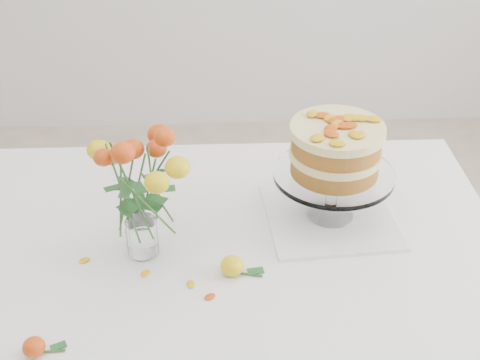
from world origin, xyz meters
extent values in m
cube|color=tan|center=(0.00, 0.00, 0.73)|extent=(1.40, 0.90, 0.04)
cylinder|color=tan|center=(-0.62, 0.37, 0.35)|extent=(0.06, 0.06, 0.71)
cylinder|color=tan|center=(0.62, 0.37, 0.35)|extent=(0.06, 0.06, 0.71)
cube|color=white|center=(0.00, 0.00, 0.75)|extent=(1.42, 0.92, 0.01)
cube|color=white|center=(0.00, 0.46, 0.65)|extent=(1.42, 0.01, 0.20)
cube|color=white|center=(0.31, 0.09, 0.76)|extent=(0.33, 0.33, 0.01)
cylinder|color=white|center=(0.31, 0.09, 0.83)|extent=(0.03, 0.03, 0.09)
cylinder|color=white|center=(0.31, 0.09, 0.88)|extent=(0.29, 0.29, 0.01)
cylinder|color=#9B5C23|center=(0.31, 0.09, 0.91)|extent=(0.25, 0.25, 0.04)
cylinder|color=beige|center=(0.31, 0.09, 0.94)|extent=(0.26, 0.26, 0.02)
cylinder|color=#9B5C23|center=(0.31, 0.09, 0.97)|extent=(0.25, 0.25, 0.04)
cylinder|color=beige|center=(0.31, 0.09, 1.00)|extent=(0.26, 0.26, 0.02)
cylinder|color=white|center=(-0.13, -0.03, 0.76)|extent=(0.06, 0.06, 0.01)
cylinder|color=white|center=(-0.13, -0.03, 0.80)|extent=(0.07, 0.07, 0.08)
ellipsoid|color=yellow|center=(0.07, -0.11, 0.78)|extent=(0.05, 0.05, 0.04)
cylinder|color=#2E5A24|center=(0.10, -0.11, 0.76)|extent=(0.06, 0.02, 0.01)
ellipsoid|color=#B92109|center=(-0.31, -0.32, 0.77)|extent=(0.04, 0.04, 0.04)
cylinder|color=#2E5A24|center=(-0.28, -0.32, 0.76)|extent=(0.05, 0.01, 0.00)
ellipsoid|color=gold|center=(-0.12, -0.10, 0.76)|extent=(0.03, 0.02, 0.00)
ellipsoid|color=gold|center=(-0.02, -0.14, 0.76)|extent=(0.03, 0.02, 0.00)
ellipsoid|color=gold|center=(0.02, -0.18, 0.76)|extent=(0.03, 0.02, 0.00)
ellipsoid|color=gold|center=(-0.26, -0.05, 0.76)|extent=(0.03, 0.02, 0.00)
camera|label=1|loc=(0.04, -1.22, 1.72)|focal=50.00mm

